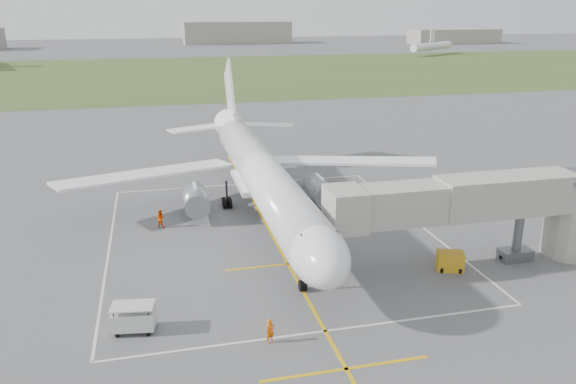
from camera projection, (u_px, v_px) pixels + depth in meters
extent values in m
plane|color=#57575A|center=(264.00, 220.00, 53.75)|extent=(700.00, 700.00, 0.00)
cube|color=#405826|center=(182.00, 74.00, 173.80)|extent=(700.00, 120.00, 0.02)
cube|color=#DFA60D|center=(275.00, 240.00, 49.13)|extent=(0.25, 60.00, 0.01)
cube|color=#DFA60D|center=(346.00, 369.00, 31.58)|extent=(10.00, 0.25, 0.01)
cube|color=#DFA60D|center=(288.00, 264.00, 44.51)|extent=(10.00, 0.25, 0.01)
cube|color=silver|center=(243.00, 184.00, 64.83)|extent=(28.00, 0.20, 0.01)
cube|color=silver|center=(325.00, 331.00, 35.28)|extent=(28.00, 0.20, 0.01)
cube|color=silver|center=(109.00, 251.00, 46.93)|extent=(0.20, 32.00, 0.01)
cube|color=silver|center=(416.00, 222.00, 53.17)|extent=(0.20, 32.00, 0.01)
cylinder|color=white|center=(263.00, 175.00, 52.34)|extent=(3.80, 36.00, 3.80)
ellipsoid|color=white|center=(317.00, 253.00, 35.72)|extent=(3.80, 7.22, 3.80)
cube|color=black|center=(322.00, 243.00, 34.56)|extent=(2.40, 1.60, 0.99)
cone|color=white|center=(232.00, 128.00, 71.15)|extent=(3.80, 6.00, 3.80)
cube|color=white|center=(348.00, 161.00, 60.49)|extent=(17.93, 11.24, 1.23)
cube|color=white|center=(148.00, 174.00, 55.81)|extent=(17.93, 11.24, 1.23)
cube|color=white|center=(257.00, 182.00, 55.60)|extent=(4.20, 8.00, 0.50)
cube|color=white|center=(230.00, 93.00, 70.45)|extent=(0.30, 7.89, 8.65)
cube|color=white|center=(233.00, 120.00, 69.36)|extent=(0.35, 5.00, 1.20)
cube|color=white|center=(265.00, 125.00, 71.75)|extent=(7.85, 5.03, 0.20)
cube|color=white|center=(198.00, 128.00, 69.88)|extent=(7.85, 5.03, 0.20)
cylinder|color=gray|center=(318.00, 189.00, 56.85)|extent=(2.30, 4.20, 2.30)
cube|color=white|center=(319.00, 182.00, 56.32)|extent=(0.25, 2.40, 1.20)
cylinder|color=gray|center=(195.00, 198.00, 54.08)|extent=(2.30, 4.20, 2.30)
cube|color=white|center=(195.00, 191.00, 53.56)|extent=(0.25, 2.40, 1.20)
cylinder|color=black|center=(303.00, 274.00, 39.95)|extent=(0.18, 0.18, 2.60)
cylinder|color=black|center=(301.00, 286.00, 40.21)|extent=(0.28, 0.80, 0.80)
cylinder|color=black|center=(304.00, 285.00, 40.26)|extent=(0.28, 0.80, 0.80)
cylinder|color=black|center=(282.00, 190.00, 58.11)|extent=(0.22, 0.22, 2.80)
cylinder|color=black|center=(281.00, 200.00, 58.02)|extent=(0.32, 0.96, 0.96)
cylinder|color=black|center=(286.00, 199.00, 58.14)|extent=(0.32, 0.96, 0.96)
cylinder|color=black|center=(279.00, 197.00, 58.66)|extent=(0.32, 0.96, 0.96)
cylinder|color=black|center=(284.00, 197.00, 58.79)|extent=(0.32, 0.96, 0.96)
cylinder|color=black|center=(227.00, 194.00, 56.82)|extent=(0.22, 0.22, 2.80)
cylinder|color=black|center=(225.00, 204.00, 56.72)|extent=(0.32, 0.96, 0.96)
cylinder|color=black|center=(230.00, 204.00, 56.85)|extent=(0.32, 0.96, 0.96)
cylinder|color=black|center=(224.00, 202.00, 57.37)|extent=(0.32, 0.96, 0.96)
cylinder|color=black|center=(229.00, 201.00, 57.49)|extent=(0.32, 0.96, 0.96)
cube|color=#9C968D|center=(401.00, 204.00, 41.26)|extent=(11.09, 2.90, 2.80)
cube|color=#9C968D|center=(506.00, 194.00, 43.17)|extent=(11.09, 3.10, 3.00)
cube|color=#9C968D|center=(345.00, 209.00, 40.29)|extent=(2.60, 3.40, 3.00)
cylinder|color=slate|center=(518.00, 236.00, 44.64)|extent=(0.70, 0.70, 4.20)
cube|color=slate|center=(515.00, 255.00, 45.15)|extent=(2.60, 1.40, 0.90)
cylinder|color=#9C968D|center=(574.00, 217.00, 45.41)|extent=(4.40, 4.40, 6.40)
cylinder|color=black|center=(504.00, 257.00, 44.96)|extent=(0.70, 0.30, 0.70)
cylinder|color=black|center=(526.00, 254.00, 45.41)|extent=(0.70, 0.30, 0.70)
cube|color=gold|center=(450.00, 261.00, 43.31)|extent=(2.29, 1.85, 1.49)
cylinder|color=black|center=(442.00, 270.00, 43.02)|extent=(0.33, 0.48, 0.44)
cylinder|color=black|center=(460.00, 271.00, 42.90)|extent=(0.33, 0.48, 0.44)
cube|color=silver|center=(134.00, 319.00, 35.01)|extent=(2.83, 1.95, 1.15)
cube|color=silver|center=(132.00, 306.00, 34.73)|extent=(2.83, 1.95, 0.08)
cylinder|color=black|center=(114.00, 322.00, 34.27)|extent=(0.08, 0.08, 1.36)
cylinder|color=black|center=(149.00, 320.00, 34.44)|extent=(0.08, 0.08, 1.36)
cylinder|color=black|center=(118.00, 311.00, 35.46)|extent=(0.08, 0.08, 1.36)
cylinder|color=black|center=(152.00, 310.00, 35.63)|extent=(0.08, 0.08, 1.36)
cylinder|color=black|center=(117.00, 334.00, 34.60)|extent=(0.25, 0.44, 0.42)
cylinder|color=black|center=(148.00, 332.00, 34.76)|extent=(0.25, 0.44, 0.42)
cylinder|color=black|center=(121.00, 324.00, 35.70)|extent=(0.25, 0.44, 0.42)
cylinder|color=black|center=(151.00, 322.00, 35.85)|extent=(0.25, 0.44, 0.42)
imported|color=#DF5D07|center=(270.00, 331.00, 33.84)|extent=(0.68, 0.56, 1.59)
imported|color=#E74407|center=(160.00, 218.00, 51.79)|extent=(1.05, 0.99, 1.71)
cube|color=gray|center=(237.00, 33.00, 319.37)|extent=(60.00, 20.00, 12.00)
cube|color=gray|center=(454.00, 36.00, 319.04)|extent=(50.00, 18.00, 8.00)
cylinder|color=white|center=(432.00, 46.00, 242.61)|extent=(27.98, 21.08, 3.20)
cube|color=white|center=(433.00, 36.00, 241.20)|extent=(3.44, 2.55, 5.50)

